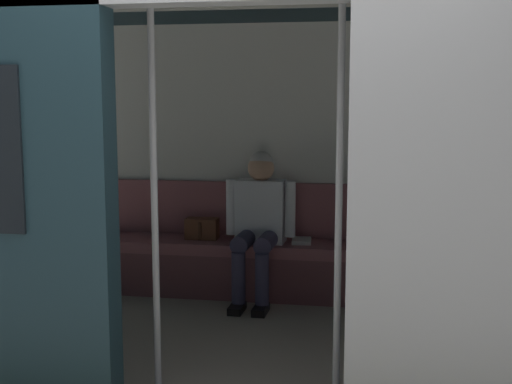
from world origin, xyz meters
TOP-DOWN VIEW (x-y plane):
  - train_car at (0.08, -1.25)m, footprint 6.40×2.81m
  - bench_seat at (0.00, -2.30)m, footprint 3.39×0.44m
  - person_seated at (0.24, -2.25)m, footprint 0.55×0.68m
  - handbag at (0.73, -2.37)m, footprint 0.26×0.15m
  - book at (-0.08, -2.37)m, footprint 0.17×0.23m
  - grab_pole_door at (0.47, -0.42)m, footprint 0.04×0.04m
  - grab_pole_far at (-0.47, -0.43)m, footprint 0.04×0.04m

SIDE VIEW (x-z plane):
  - bench_seat at x=0.00m, z-range 0.12..0.57m
  - book at x=-0.08m, z-range 0.45..0.47m
  - handbag at x=0.73m, z-range 0.45..0.62m
  - person_seated at x=0.24m, z-range 0.08..1.26m
  - grab_pole_door at x=0.47m, z-range 0.00..2.16m
  - grab_pole_far at x=-0.47m, z-range 0.00..2.16m
  - train_car at x=0.08m, z-range 0.38..2.69m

